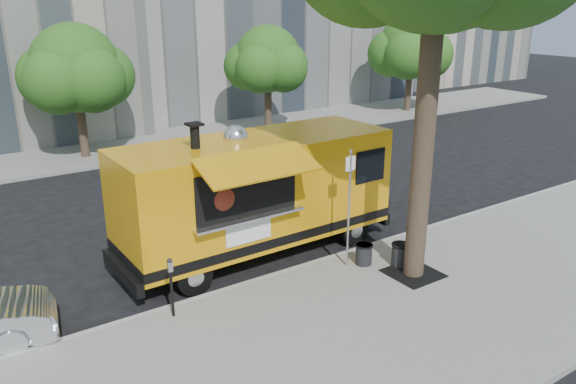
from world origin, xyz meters
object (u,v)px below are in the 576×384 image
Objects in this scene: far_tree_c at (268,59)px; far_tree_d at (411,46)px; sign_post at (349,202)px; parking_meter at (171,281)px; trash_bin_right at (364,253)px; food_truck at (256,192)px; trash_bin_left at (401,254)px; far_tree_b at (75,68)px.

far_tree_d reaches higher than far_tree_c.
far_tree_c reaches higher than sign_post.
parking_meter is 4.99m from trash_bin_right.
far_tree_d reaches higher than trash_bin_right.
sign_post is at bearing -58.41° from food_truck.
parking_meter is at bearing 175.70° from trash_bin_right.
sign_post is at bearing 146.29° from trash_bin_left.
far_tree_d is 4.23× the size of parking_meter.
food_truck reaches higher than trash_bin_right.
far_tree_b is 15.11m from trash_bin_right.
trash_bin_left is at bearing -50.16° from food_truck.
trash_bin_left is at bearing -33.71° from sign_post.
trash_bin_left is at bearing -135.86° from far_tree_d.
far_tree_d is 21.79m from trash_bin_right.
parking_meter is 5.76m from trash_bin_left.
far_tree_b is at bearing 179.70° from far_tree_d.
sign_post is 5.20× the size of trash_bin_left.
trash_bin_right is at bearing -23.34° from sign_post.
far_tree_b reaches higher than trash_bin_right.
far_tree_d is at bearing -0.30° from far_tree_b.
parking_meter is at bearing 170.57° from trash_bin_left.
far_tree_b reaches higher than trash_bin_left.
far_tree_c is (9.00, -0.30, -0.12)m from far_tree_b.
far_tree_d is at bearing 1.15° from far_tree_c.
far_tree_c is 15.97m from trash_bin_left.
trash_bin_right is (4.95, -0.37, -0.54)m from parking_meter.
food_truck is at bearing 127.29° from trash_bin_right.
trash_bin_right is at bearing -4.30° from parking_meter.
sign_post reaches higher than trash_bin_right.
far_tree_c is 9.78× the size of trash_bin_right.
far_tree_d reaches higher than food_truck.
far_tree_d is 21.59m from food_truck.
far_tree_c reaches higher than food_truck.
far_tree_d is 9.79× the size of trash_bin_left.
sign_post is 1.93m from trash_bin_left.
far_tree_d is at bearing 41.74° from trash_bin_right.
food_truck reaches higher than sign_post.
trash_bin_left is (-5.34, -14.69, -3.26)m from far_tree_c.
far_tree_b is at bearing 178.09° from far_tree_c.
parking_meter is (-11.00, -13.75, -2.74)m from far_tree_c.
parking_meter is 2.32× the size of trash_bin_left.
trash_bin_right is (1.74, -2.29, -1.32)m from food_truck.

